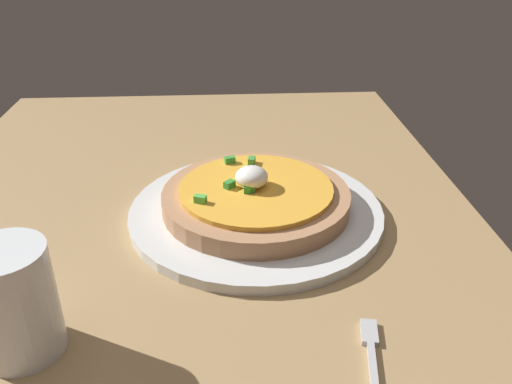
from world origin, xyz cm
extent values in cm
cube|color=#9D7D51|center=(0.00, 0.00, 1.56)|extent=(103.51, 68.72, 3.12)
cylinder|color=silver|center=(5.36, -7.85, 3.72)|extent=(29.45, 29.45, 1.21)
cylinder|color=#AE7D57|center=(5.36, -7.85, 5.40)|extent=(21.68, 21.68, 2.15)
cylinder|color=gold|center=(5.36, -7.85, 6.76)|extent=(17.71, 17.71, 0.57)
ellipsoid|color=white|center=(5.45, -7.36, 8.23)|extent=(3.76, 3.76, 2.38)
cube|color=green|center=(11.59, -7.69, 7.44)|extent=(1.41, 1.04, 0.80)
cube|color=#51B946|center=(2.08, -1.63, 7.44)|extent=(1.20, 1.48, 0.80)
cube|color=#338630|center=(5.32, -4.83, 7.44)|extent=(1.48, 1.46, 0.80)
cube|color=green|center=(11.92, -4.98, 7.44)|extent=(1.10, 1.44, 0.80)
cube|color=#36812D|center=(4.14, -7.07, 7.44)|extent=(0.87, 1.32, 0.80)
cube|color=green|center=(4.24, -6.82, 7.44)|extent=(1.32, 0.87, 0.80)
cylinder|color=silver|center=(-14.61, 12.35, 7.94)|extent=(6.60, 6.60, 9.65)
cylinder|color=#3D2305|center=(-14.61, 12.35, 6.50)|extent=(5.81, 5.81, 5.96)
cube|color=#B7B7BC|center=(-20.21, -15.29, 3.37)|extent=(8.10, 2.01, 0.50)
cube|color=#B7B7BC|center=(-14.83, -16.25, 3.37)|extent=(3.00, 1.87, 0.50)
camera|label=1|loc=(-47.88, -4.61, 35.04)|focal=36.99mm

